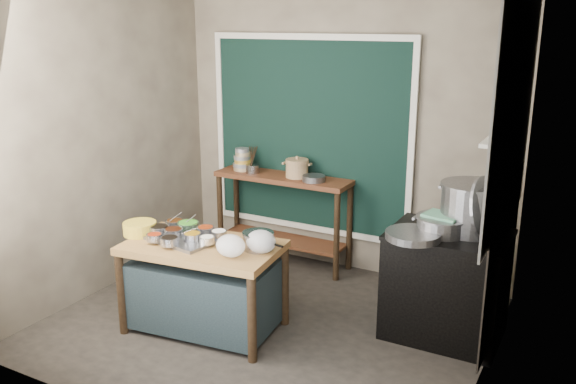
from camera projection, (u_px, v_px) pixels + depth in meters
The scene contains 30 objects.
floor at pixel (267, 325), 5.17m from camera, with size 3.50×3.00×0.02m, color #2D2722.
back_wall at pixel (342, 133), 6.06m from camera, with size 3.50×0.02×2.80m, color gray.
left_wall at pixel (100, 143), 5.59m from camera, with size 0.02×3.00×2.80m, color gray.
right_wall at pixel (497, 193), 3.98m from camera, with size 0.02×3.00×2.80m, color gray.
curtain_panel at pixel (309, 136), 6.20m from camera, with size 2.10×0.02×1.90m, color black.
curtain_frame at pixel (309, 136), 6.19m from camera, with size 2.22×0.03×2.02m, color beige, non-canonical shape.
tile_panel at pixel (514, 113), 4.33m from camera, with size 0.02×1.70×1.70m, color #B2B2AA.
soot_patch at pixel (502, 259), 4.73m from camera, with size 0.01×1.30×1.30m, color black.
wall_shelf at pixel (503, 139), 4.70m from camera, with size 0.22×0.70×0.03m, color beige.
prep_table at pixel (204, 287), 5.00m from camera, with size 1.25×0.72×0.75m, color olive.
back_counter at pixel (283, 219), 6.37m from camera, with size 1.45×0.40×0.95m, color #4E2A16.
stove_block at pixel (446, 286), 4.90m from camera, with size 0.90×0.68×0.85m, color black.
stove_top at pixel (450, 235), 4.78m from camera, with size 0.92×0.69×0.03m, color black.
condiment_tray at pixel (184, 238), 5.00m from camera, with size 0.58×0.41×0.03m, color gray.
condiment_bowls at pixel (183, 232), 5.01m from camera, with size 0.64×0.50×0.07m.
yellow_basin at pixel (140, 228), 5.11m from camera, with size 0.28×0.28×0.11m, color gold.
saucepan at pixel (258, 241), 4.78m from camera, with size 0.26×0.26×0.14m, color gray, non-canonical shape.
plastic_bag_a at pixel (231, 246), 4.62m from camera, with size 0.23×0.20×0.17m, color white.
plastic_bag_b at pixel (261, 242), 4.70m from camera, with size 0.24×0.20×0.18m, color white.
bowl_stack at pixel (243, 161), 6.44m from camera, with size 0.21×0.21×0.23m.
utensil_cup at pixel (253, 169), 6.34m from camera, with size 0.15×0.15×0.09m, color gray.
ceramic_crock at pixel (297, 169), 6.15m from camera, with size 0.25×0.25×0.17m, color #977752, non-canonical shape.
wide_bowl at pixel (314, 178), 6.02m from camera, with size 0.23×0.23×0.06m, color gray.
stock_pot at pixel (471, 208), 4.74m from camera, with size 0.51×0.51×0.39m, color gray, non-canonical shape.
pot_lid at pixel (484, 208), 4.59m from camera, with size 0.49×0.49×0.02m, color gray.
steamer at pixel (442, 225), 4.75m from camera, with size 0.42×0.42×0.14m, color gray, non-canonical shape.
green_cloth at pixel (443, 216), 4.72m from camera, with size 0.27×0.21×0.02m, color slate.
shallow_pan at pixel (413, 235), 4.64m from camera, with size 0.42×0.42×0.06m, color gray.
shelf_bowl_stack at pixel (502, 131), 4.63m from camera, with size 0.16×0.16×0.13m.
shelf_bowl_green at pixel (509, 130), 4.91m from camera, with size 0.13×0.13×0.04m, color gray.
Camera 1 is at (2.38, -4.01, 2.50)m, focal length 38.00 mm.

